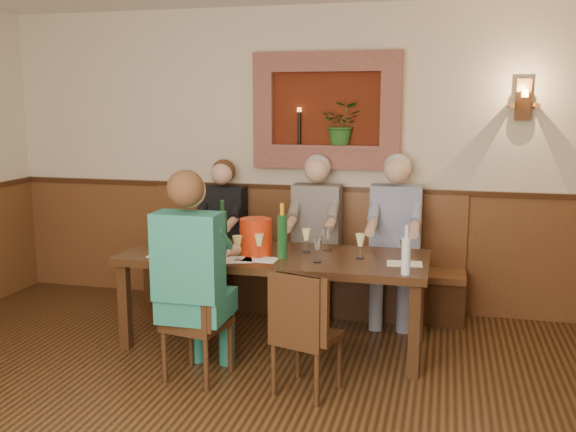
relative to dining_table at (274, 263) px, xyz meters
name	(u,v)px	position (x,y,z in m)	size (l,w,h in m)	color
room_shell	(173,112)	(0.00, -1.85, 1.21)	(6.04, 6.04, 2.82)	beige
wainscoting	(181,366)	(0.00, -1.85, -0.09)	(6.02, 6.02, 1.15)	brown
wall_niche	(330,116)	(0.24, 1.09, 1.13)	(1.36, 0.30, 1.06)	#551B0C
wall_sconce	(523,101)	(1.90, 1.08, 1.27)	(0.25, 0.20, 0.35)	brown
dining_table	(274,263)	(0.00, 0.00, 0.00)	(2.40, 0.90, 0.75)	black
bench	(300,275)	(0.00, 0.94, -0.35)	(3.00, 0.45, 1.11)	#381E0F
chair_near_left	(196,344)	(-0.36, -0.76, -0.42)	(0.46, 0.46, 0.89)	black
chair_near_right	(306,357)	(0.43, -0.79, -0.43)	(0.47, 0.47, 0.86)	black
person_bench_left	(221,247)	(-0.75, 0.84, -0.10)	(0.41, 0.50, 1.40)	black
person_bench_mid	(315,249)	(0.16, 0.84, -0.07)	(0.44, 0.54, 1.46)	#4F4948
person_bench_right	(394,252)	(0.87, 0.84, -0.06)	(0.45, 0.55, 1.49)	navy
person_chair_front	(195,294)	(-0.36, -0.78, -0.05)	(0.45, 0.55, 1.50)	#19505A
spittoon_bucket	(256,237)	(-0.14, -0.04, 0.22)	(0.25, 0.25, 0.28)	red
wine_bottle_green_a	(282,235)	(0.09, -0.11, 0.25)	(0.08, 0.08, 0.43)	#19471E
wine_bottle_green_b	(223,229)	(-0.45, 0.07, 0.24)	(0.09, 0.09, 0.40)	#19471E
water_bottle	(406,255)	(1.05, -0.36, 0.21)	(0.07, 0.07, 0.35)	silver
tasting_sheet_a	(165,255)	(-0.82, -0.25, 0.08)	(0.26, 0.18, 0.00)	white
tasting_sheet_b	(260,259)	(-0.06, -0.20, 0.08)	(0.26, 0.18, 0.00)	white
tasting_sheet_c	(405,264)	(1.02, -0.07, 0.08)	(0.26, 0.18, 0.00)	white
tasting_sheet_d	(232,260)	(-0.26, -0.27, 0.08)	(0.30, 0.22, 0.00)	white
wine_glass_0	(164,240)	(-0.88, -0.12, 0.17)	(0.08, 0.08, 0.19)	#FDFB97
wine_glass_1	(198,236)	(-0.67, 0.08, 0.17)	(0.08, 0.08, 0.19)	white
wine_glass_2	(208,244)	(-0.48, -0.19, 0.17)	(0.08, 0.08, 0.19)	#FDFB97
wine_glass_3	(248,237)	(-0.25, 0.13, 0.17)	(0.08, 0.08, 0.19)	white
wine_glass_4	(259,246)	(-0.08, -0.16, 0.17)	(0.08, 0.08, 0.19)	#FDFB97
wine_glass_5	(306,240)	(0.23, 0.12, 0.17)	(0.08, 0.08, 0.19)	#FDFB97
wine_glass_6	(318,250)	(0.38, -0.17, 0.17)	(0.08, 0.08, 0.19)	white
wine_glass_7	(360,246)	(0.68, 0.02, 0.17)	(0.08, 0.08, 0.19)	#FDFB97
wine_glass_8	(404,253)	(1.02, -0.13, 0.17)	(0.08, 0.08, 0.19)	white
wine_glass_9	(237,248)	(-0.21, -0.27, 0.17)	(0.08, 0.08, 0.19)	#FDFB97
wine_glass_10	(243,239)	(-0.26, 0.03, 0.17)	(0.08, 0.08, 0.19)	white
wine_glass_11	(328,239)	(0.39, 0.22, 0.17)	(0.08, 0.08, 0.19)	white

